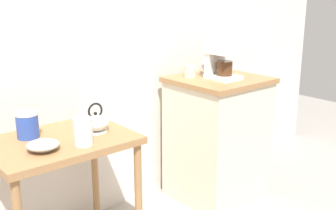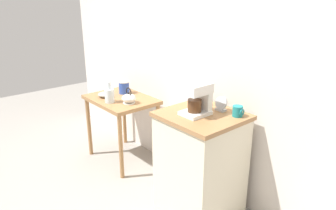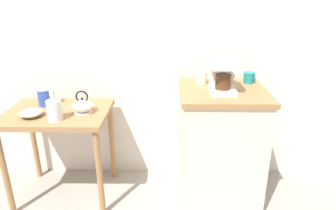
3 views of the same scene
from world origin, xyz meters
name	(u,v)px [view 3 (image 3 of 3)]	position (x,y,z in m)	size (l,w,h in m)	color
ground_plane	(137,193)	(0.00, 0.00, 0.00)	(8.00, 8.00, 0.00)	gray
back_wall	(149,17)	(0.10, 0.40, 1.40)	(4.40, 0.10, 2.80)	silver
wooden_table	(59,124)	(-0.58, 0.00, 0.64)	(0.77, 0.57, 0.75)	#9E7044
kitchen_counter	(220,146)	(0.66, -0.01, 0.46)	(0.63, 0.60, 0.92)	beige
bowl_stoneware	(31,113)	(-0.72, -0.11, 0.78)	(0.16, 0.16, 0.05)	#9E998C
teakettle	(83,106)	(-0.37, -0.03, 0.80)	(0.18, 0.15, 0.17)	white
glass_carafe_vase	(54,110)	(-0.53, -0.17, 0.83)	(0.10, 0.10, 0.22)	silver
canister_enamel	(46,96)	(-0.70, 0.12, 0.82)	(0.12, 0.12, 0.14)	#2D4CAD
coffee_maker	(223,72)	(0.64, -0.05, 1.07)	(0.18, 0.22, 0.26)	white
mug_small_cream	(202,78)	(0.52, 0.13, 0.97)	(0.09, 0.09, 0.09)	beige
mug_dark_teal	(249,78)	(0.88, 0.16, 0.97)	(0.09, 0.08, 0.09)	teal
table_clock	(227,76)	(0.71, 0.15, 0.98)	(0.11, 0.06, 0.13)	#B2B5BA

